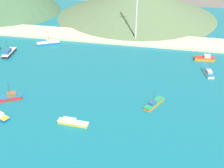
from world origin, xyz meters
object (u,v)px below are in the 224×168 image
at_px(fishing_boat_8, 10,97).
at_px(radio_tower, 137,6).
at_px(fishing_boat_1, 72,122).
at_px(fishing_boat_12, 205,58).
at_px(fishing_boat_7, 154,103).
at_px(fishing_boat_13, 9,53).
at_px(fishing_boat_4, 49,42).
at_px(fishing_boat_11, 208,72).

height_order(fishing_boat_8, radio_tower, radio_tower).
xyz_separation_m(fishing_boat_1, fishing_boat_12, (42.73, 55.59, 0.13)).
bearing_deg(fishing_boat_7, fishing_boat_13, 158.02).
height_order(fishing_boat_7, fishing_boat_12, fishing_boat_7).
bearing_deg(fishing_boat_8, fishing_boat_7, 7.60).
bearing_deg(fishing_boat_12, fishing_boat_4, 177.28).
relative_size(fishing_boat_4, fishing_boat_8, 1.23).
distance_m(fishing_boat_4, fishing_boat_7, 70.50).
xyz_separation_m(fishing_boat_1, fishing_boat_13, (-44.63, 43.13, 0.38)).
distance_m(fishing_boat_8, radio_tower, 73.33).
bearing_deg(radio_tower, fishing_boat_4, -164.45).
height_order(fishing_boat_8, fishing_boat_12, fishing_boat_8).
distance_m(fishing_boat_12, radio_tower, 40.15).
bearing_deg(fishing_boat_11, fishing_boat_7, -126.24).
distance_m(fishing_boat_8, fishing_boat_11, 76.63).
bearing_deg(radio_tower, fishing_boat_8, -119.96).
relative_size(fishing_boat_4, radio_tower, 0.31).
distance_m(fishing_boat_1, fishing_boat_11, 60.47).
distance_m(fishing_boat_8, fishing_boat_13, 39.05).
xyz_separation_m(fishing_boat_11, fishing_boat_13, (-87.89, 0.88, 0.29)).
relative_size(fishing_boat_1, fishing_boat_13, 0.90).
bearing_deg(fishing_boat_12, radio_tower, 155.35).
bearing_deg(fishing_boat_11, fishing_boat_1, -135.68).
relative_size(fishing_boat_13, radio_tower, 0.30).
bearing_deg(fishing_boat_11, fishing_boat_12, 92.29).
relative_size(fishing_boat_4, fishing_boat_11, 1.24).
xyz_separation_m(fishing_boat_12, radio_tower, (-32.90, 15.10, 17.38)).
relative_size(fishing_boat_8, fishing_boat_13, 0.84).
height_order(fishing_boat_1, fishing_boat_8, fishing_boat_8).
bearing_deg(fishing_boat_4, fishing_boat_13, -128.90).
height_order(fishing_boat_4, fishing_boat_12, fishing_boat_4).
bearing_deg(fishing_boat_13, fishing_boat_1, -44.02).
relative_size(fishing_boat_1, fishing_boat_4, 0.88).
bearing_deg(fishing_boat_4, fishing_boat_1, -61.78).
xyz_separation_m(fishing_boat_7, fishing_boat_8, (-49.45, -6.60, 0.30)).
distance_m(fishing_boat_11, radio_tower, 47.22).
bearing_deg(fishing_boat_1, fishing_boat_8, 160.84).
bearing_deg(fishing_boat_13, fishing_boat_4, 51.10).
bearing_deg(radio_tower, fishing_boat_11, -40.38).
height_order(fishing_boat_1, fishing_boat_7, fishing_boat_7).
xyz_separation_m(fishing_boat_7, fishing_boat_11, (19.57, 26.70, 0.17)).
xyz_separation_m(fishing_boat_11, radio_tower, (-33.43, 28.44, 17.42)).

